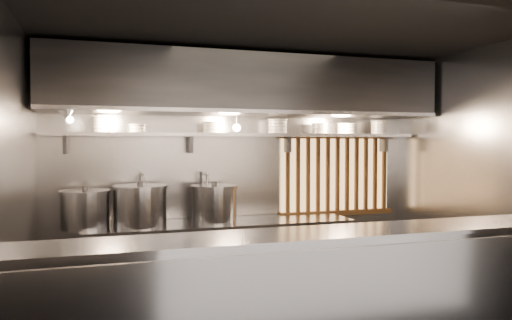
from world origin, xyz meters
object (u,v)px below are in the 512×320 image
pendant_bulb (237,128)px  stock_pot_mid (140,206)px  stock_pot_left (85,209)px  stock_pot_right (214,203)px  heat_lamp (67,114)px

pendant_bulb → stock_pot_mid: size_ratio=0.26×
stock_pot_left → stock_pot_right: 1.37m
pendant_bulb → heat_lamp: bearing=-169.0°
heat_lamp → stock_pot_left: size_ratio=0.61×
heat_lamp → stock_pot_right: 1.81m
stock_pot_left → pendant_bulb: bearing=1.9°
heat_lamp → stock_pot_left: 1.02m
stock_pot_right → stock_pot_left: bearing=179.1°
stock_pot_mid → stock_pot_right: 0.81m
heat_lamp → stock_pot_right: heat_lamp is taller
heat_lamp → stock_pot_mid: 1.21m
heat_lamp → pendant_bulb: bearing=11.0°
heat_lamp → stock_pot_left: (0.15, 0.29, -0.97)m
stock_pot_left → stock_pot_right: stock_pot_right is taller
stock_pot_mid → stock_pot_right: stock_pot_mid is taller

